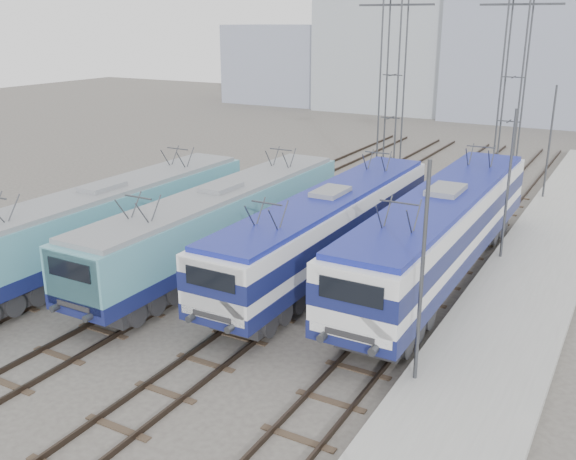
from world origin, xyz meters
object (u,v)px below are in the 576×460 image
Objects in this scene: mast_rear at (549,145)px; locomotive_center_left at (219,221)px; mast_mid at (508,188)px; locomotive_center_right at (328,225)px; mast_front at (422,280)px; locomotive_far_right at (442,227)px; catenary_tower_west at (392,90)px; catenary_tower_east at (512,92)px; locomotive_far_left at (101,221)px.

locomotive_center_left is at bearing -120.12° from mast_rear.
mast_mid is at bearing 31.71° from locomotive_center_left.
locomotive_center_right is 9.51m from mast_front.
locomotive_far_right is at bearing 18.72° from locomotive_center_right.
locomotive_far_right is at bearing -96.80° from mast_rear.
catenary_tower_west is 9.99m from mast_rear.
locomotive_center_right is 2.48× the size of mast_front.
locomotive_center_left is at bearing -160.46° from locomotive_far_right.
locomotive_far_right is (4.50, 1.52, 0.18)m from locomotive_center_right.
locomotive_far_left is at bearing -124.49° from catenary_tower_east.
locomotive_center_left is at bearing -159.65° from locomotive_center_right.
mast_mid is (2.10, -10.00, -3.14)m from catenary_tower_east.
catenary_tower_west reaches higher than mast_rear.
catenary_tower_west is at bearing 120.39° from locomotive_far_right.
locomotive_far_left is at bearing -111.33° from catenary_tower_west.
mast_mid reaches higher than locomotive_center_left.
locomotive_far_left is at bearing -156.82° from locomotive_far_right.
mast_mid is at bearing -78.14° from catenary_tower_east.
locomotive_far_right is at bearing 19.54° from locomotive_center_left.
locomotive_center_right is 13.95m from catenary_tower_west.
locomotive_center_right is at bearing -80.21° from catenary_tower_west.
catenary_tower_west is at bearing 137.07° from mast_mid.
catenary_tower_east is 22.32m from mast_front.
locomotive_center_right is (4.50, 1.67, 0.05)m from locomotive_center_left.
locomotive_far_right is at bearing 23.18° from locomotive_far_left.
locomotive_far_left reaches higher than locomotive_center_right.
locomotive_center_right is 2.48× the size of mast_mid.
mast_rear is (8.60, 4.00, -3.14)m from catenary_tower_west.
locomotive_far_right is (13.50, 5.78, 0.22)m from locomotive_far_left.
catenary_tower_east reaches higher than locomotive_center_left.
mast_front reaches higher than locomotive_far_right.
catenary_tower_west reaches higher than locomotive_center_left.
mast_rear reaches higher than locomotive_far_right.
mast_mid is (0.00, 12.00, 0.00)m from mast_front.
locomotive_center_right is at bearing -110.44° from mast_rear.
mast_front is 24.00m from mast_rear.
catenary_tower_east is at bearing 95.45° from mast_front.
mast_front is at bearing -26.02° from locomotive_center_left.
mast_front is at bearing -84.55° from catenary_tower_east.
mast_rear is (10.85, 18.70, 1.33)m from locomotive_center_left.
catenary_tower_west reaches higher than mast_front.
mast_rear is (1.85, 15.51, 1.10)m from locomotive_far_right.
mast_mid is at bearing 38.40° from locomotive_center_right.
catenary_tower_west is 6.80m from catenary_tower_east.
mast_front is at bearing -10.02° from locomotive_far_left.
mast_rear reaches higher than locomotive_center_left.
mast_rear is at bearing 90.00° from mast_mid.
locomotive_far_left is 5.19m from locomotive_center_left.
locomotive_far_right is 1.58× the size of catenary_tower_east.
mast_front is (15.35, -2.71, 1.31)m from locomotive_far_left.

